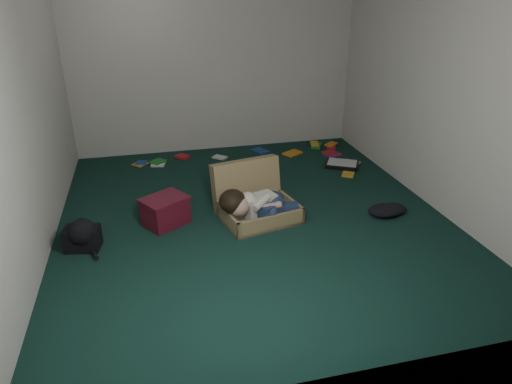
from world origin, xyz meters
name	(u,v)px	position (x,y,z in m)	size (l,w,h in m)	color
floor	(253,216)	(0.00, 0.00, 0.00)	(4.50, 4.50, 0.00)	#0F2C24
wall_back	(215,59)	(0.00, 2.25, 1.30)	(4.50, 4.50, 0.00)	silver
wall_front	(352,192)	(0.00, -2.25, 1.30)	(4.50, 4.50, 0.00)	silver
wall_left	(26,108)	(-2.00, 0.00, 1.30)	(4.50, 4.50, 0.00)	silver
wall_right	(438,85)	(2.00, 0.00, 1.30)	(4.50, 4.50, 0.00)	silver
suitcase	(254,200)	(0.03, 0.03, 0.17)	(0.90, 0.89, 0.56)	#9A8255
person	(258,205)	(0.01, -0.17, 0.21)	(0.85, 0.42, 0.35)	silver
maroon_bin	(165,211)	(-0.91, 0.04, 0.15)	(0.55, 0.52, 0.30)	#561120
backpack	(82,237)	(-1.70, -0.25, 0.12)	(0.39, 0.31, 0.23)	black
clothing_pile	(388,206)	(1.46, -0.25, 0.06)	(0.40, 0.33, 0.13)	black
paper_tray	(342,164)	(1.51, 1.11, 0.03)	(0.53, 0.48, 0.06)	black
book_scatter	(267,157)	(0.62, 1.67, 0.01)	(3.06, 1.41, 0.02)	gold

